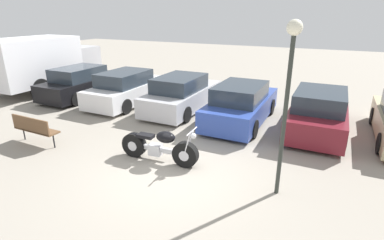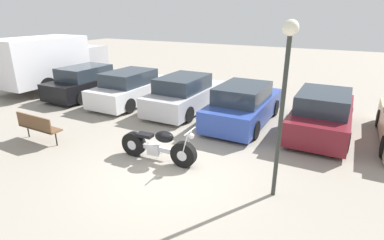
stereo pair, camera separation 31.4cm
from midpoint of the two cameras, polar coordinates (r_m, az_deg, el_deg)
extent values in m
plane|color=gray|center=(7.58, -3.40, -9.96)|extent=(60.00, 60.00, 0.00)
cylinder|color=black|center=(7.69, -0.44, -6.59)|extent=(0.69, 0.23, 0.68)
cylinder|color=silver|center=(7.69, -0.44, -6.59)|extent=(0.28, 0.23, 0.27)
cylinder|color=black|center=(8.40, -9.95, -4.51)|extent=(0.69, 0.23, 0.68)
cylinder|color=silver|center=(8.40, -9.95, -4.51)|extent=(0.28, 0.23, 0.27)
cube|color=silver|center=(8.01, -5.42, -5.41)|extent=(1.18, 0.17, 0.12)
cube|color=silver|center=(8.07, -6.07, -5.49)|extent=(0.35, 0.26, 0.30)
ellipsoid|color=black|center=(7.76, -4.15, -3.21)|extent=(0.54, 0.38, 0.30)
cube|color=black|center=(8.07, -7.85, -2.88)|extent=(0.45, 0.26, 0.09)
ellipsoid|color=black|center=(8.27, -9.77, -2.97)|extent=(0.49, 0.22, 0.20)
cylinder|color=silver|center=(7.43, -0.12, -4.68)|extent=(0.22, 0.05, 0.68)
cylinder|color=silver|center=(7.58, 0.47, -4.17)|extent=(0.22, 0.05, 0.68)
cylinder|color=silver|center=(7.34, 0.82, -2.16)|extent=(0.06, 0.62, 0.03)
sphere|color=silver|center=(7.37, 1.10, -3.08)|extent=(0.15, 0.15, 0.15)
cylinder|color=silver|center=(8.33, -6.81, -5.47)|extent=(1.17, 0.14, 0.08)
cube|color=black|center=(15.05, -18.27, 6.34)|extent=(1.71, 4.22, 0.73)
cube|color=#28333D|center=(14.75, -19.24, 8.55)|extent=(1.50, 2.19, 0.56)
cylinder|color=black|center=(16.54, -16.92, 6.91)|extent=(0.20, 0.60, 0.60)
cylinder|color=black|center=(15.48, -12.67, 6.45)|extent=(0.20, 0.60, 0.60)
cylinder|color=black|center=(14.86, -23.92, 4.66)|extent=(0.20, 0.60, 0.60)
cylinder|color=black|center=(13.67, -19.71, 4.00)|extent=(0.20, 0.60, 0.60)
cube|color=white|center=(13.40, -10.40, 5.44)|extent=(1.71, 4.22, 0.73)
cube|color=#28333D|center=(13.06, -11.26, 7.92)|extent=(1.50, 2.19, 0.56)
cylinder|color=black|center=(14.92, -9.69, 6.15)|extent=(0.20, 0.60, 0.60)
cylinder|color=black|center=(14.03, -4.49, 5.50)|extent=(0.20, 0.60, 0.60)
cylinder|color=black|center=(13.02, -16.65, 3.58)|extent=(0.20, 0.60, 0.60)
cylinder|color=black|center=(11.99, -11.16, 2.68)|extent=(0.20, 0.60, 0.60)
cube|color=#BCBCC1|center=(12.15, -0.36, 4.29)|extent=(1.71, 4.22, 0.73)
cube|color=#28333D|center=(11.78, -0.95, 7.02)|extent=(1.50, 2.19, 0.56)
cylinder|color=black|center=(13.68, -0.70, 5.19)|extent=(0.20, 0.60, 0.60)
cylinder|color=black|center=(13.02, 5.48, 4.34)|extent=(0.20, 0.60, 0.60)
cylinder|color=black|center=(11.54, -6.92, 2.25)|extent=(0.20, 0.60, 0.60)
cylinder|color=black|center=(10.75, 0.08, 1.07)|extent=(0.20, 0.60, 0.60)
cube|color=#2D479E|center=(10.91, 10.71, 2.11)|extent=(1.71, 4.22, 0.73)
cube|color=#28333D|center=(10.50, 10.51, 5.09)|extent=(1.50, 2.19, 0.56)
cylinder|color=black|center=(12.39, 9.01, 3.38)|extent=(0.20, 0.60, 0.60)
cylinder|color=black|center=(12.00, 16.18, 2.28)|extent=(0.20, 0.60, 0.60)
cylinder|color=black|center=(10.07, 4.05, -0.31)|extent=(0.20, 0.60, 0.60)
cylinder|color=black|center=(9.59, 12.76, -1.84)|extent=(0.20, 0.60, 0.60)
cube|color=maroon|center=(10.77, 24.22, 0.42)|extent=(1.71, 4.22, 0.73)
cube|color=#28333D|center=(10.34, 24.60, 3.37)|extent=(1.50, 2.19, 0.56)
cylinder|color=black|center=(12.13, 20.92, 1.92)|extent=(0.20, 0.60, 0.60)
cylinder|color=black|center=(12.07, 28.35, 0.73)|extent=(0.20, 0.60, 0.60)
cylinder|color=black|center=(9.67, 18.73, -2.23)|extent=(0.20, 0.60, 0.60)
cylinder|color=black|center=(9.60, 28.08, -3.76)|extent=(0.20, 0.60, 0.60)
cylinder|color=black|center=(12.30, 32.82, 0.23)|extent=(0.20, 0.60, 0.60)
cube|color=silver|center=(16.67, -26.45, 10.18)|extent=(2.30, 4.18, 2.15)
cube|color=#B2B2B7|center=(18.49, -19.24, 10.89)|extent=(2.21, 1.47, 1.50)
cylinder|color=black|center=(19.40, -21.18, 8.70)|extent=(0.24, 0.90, 0.90)
cylinder|color=black|center=(17.86, -16.56, 8.35)|extent=(0.24, 0.90, 0.90)
cylinder|color=black|center=(17.38, -29.66, 6.27)|extent=(0.24, 0.90, 0.90)
cylinder|color=black|center=(15.64, -25.32, 5.72)|extent=(0.24, 0.90, 0.90)
cube|color=brown|center=(10.16, -26.13, -1.29)|extent=(1.55, 0.43, 0.05)
cube|color=brown|center=(10.00, -27.14, -0.44)|extent=(1.54, 0.07, 0.44)
cylinder|color=black|center=(10.77, -28.03, -1.76)|extent=(0.04, 0.04, 0.45)
cylinder|color=black|center=(9.72, -23.62, -3.26)|extent=(0.04, 0.04, 0.45)
cylinder|color=#2D332D|center=(6.28, 17.91, -0.33)|extent=(0.09, 0.09, 3.40)
sphere|color=white|center=(5.94, 19.80, 16.21)|extent=(0.30, 0.30, 0.30)
camera|label=1|loc=(0.16, -88.95, 0.38)|focal=28.00mm
camera|label=2|loc=(0.16, 91.05, -0.38)|focal=28.00mm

